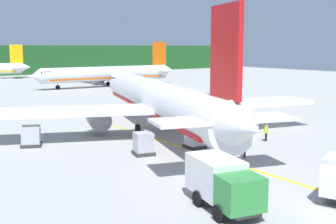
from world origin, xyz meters
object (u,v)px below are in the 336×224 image
(cargo_container_near, at_px, (31,136))
(crew_marshaller, at_px, (245,145))
(airliner_mid_apron, at_px, (109,74))
(cargo_container_mid, at_px, (144,144))
(airliner_foreground, at_px, (159,100))
(service_truck_baggage, at_px, (222,182))
(crew_loader_left, at_px, (266,132))
(cargo_container_far, at_px, (195,137))

(cargo_container_near, bearing_deg, crew_marshaller, -47.36)
(airliner_mid_apron, height_order, cargo_container_mid, airliner_mid_apron)
(airliner_foreground, xyz_separation_m, crew_marshaller, (-0.35, -13.00, -2.35))
(service_truck_baggage, distance_m, crew_loader_left, 18.40)
(crew_marshaller, relative_size, crew_loader_left, 1.09)
(cargo_container_near, distance_m, crew_loader_left, 22.02)
(crew_loader_left, bearing_deg, service_truck_baggage, -145.72)
(airliner_foreground, height_order, crew_marshaller, airliner_foreground)
(cargo_container_mid, bearing_deg, airliner_foreground, 48.29)
(airliner_mid_apron, xyz_separation_m, cargo_container_mid, (-26.71, -57.22, -1.93))
(service_truck_baggage, relative_size, cargo_container_far, 2.72)
(cargo_container_near, height_order, crew_marshaller, cargo_container_near)
(airliner_foreground, height_order, service_truck_baggage, airliner_foreground)
(cargo_container_far, relative_size, crew_loader_left, 1.31)
(airliner_mid_apron, relative_size, crew_loader_left, 22.07)
(service_truck_baggage, xyz_separation_m, cargo_container_far, (7.84, 12.18, -0.53))
(airliner_foreground, xyz_separation_m, cargo_container_mid, (-6.65, -7.47, -2.43))
(service_truck_baggage, xyz_separation_m, cargo_container_near, (-3.88, 21.34, -0.62))
(crew_marshaller, bearing_deg, service_truck_baggage, -141.67)
(airliner_mid_apron, bearing_deg, crew_loader_left, -103.52)
(airliner_foreground, relative_size, service_truck_baggage, 7.11)
(crew_marshaller, bearing_deg, airliner_foreground, 88.46)
(crew_loader_left, bearing_deg, crew_marshaller, -152.64)
(airliner_foreground, distance_m, cargo_container_far, 8.55)
(cargo_container_mid, height_order, crew_marshaller, cargo_container_mid)
(airliner_foreground, distance_m, airliner_mid_apron, 53.64)
(cargo_container_mid, bearing_deg, crew_marshaller, -41.29)
(cargo_container_near, height_order, cargo_container_mid, cargo_container_mid)
(service_truck_baggage, bearing_deg, crew_marshaller, 38.33)
(crew_loader_left, bearing_deg, airliner_mid_apron, 76.48)
(airliner_mid_apron, relative_size, crew_marshaller, 20.26)
(cargo_container_near, distance_m, cargo_container_far, 14.88)
(cargo_container_mid, relative_size, cargo_container_far, 0.96)
(cargo_container_mid, bearing_deg, cargo_container_near, 127.97)
(airliner_mid_apron, bearing_deg, crew_marshaller, -108.01)
(airliner_foreground, bearing_deg, airliner_mid_apron, 68.05)
(cargo_container_far, bearing_deg, airliner_foreground, 78.49)
(cargo_container_near, relative_size, crew_loader_left, 1.46)
(airliner_mid_apron, height_order, cargo_container_far, airliner_mid_apron)
(airliner_foreground, distance_m, cargo_container_near, 13.63)
(service_truck_baggage, distance_m, cargo_container_near, 21.70)
(cargo_container_far, height_order, crew_loader_left, cargo_container_far)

